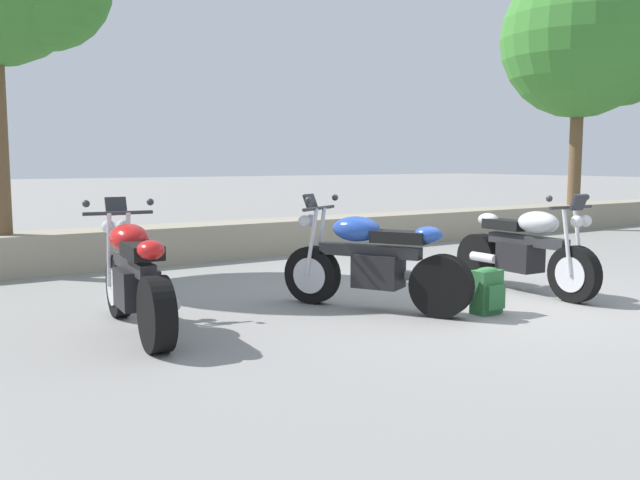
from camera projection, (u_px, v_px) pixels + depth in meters
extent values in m
plane|color=gray|center=(482.00, 302.00, 7.50)|extent=(120.00, 120.00, 0.00)
cube|color=gray|center=(266.00, 237.00, 11.44)|extent=(36.00, 0.80, 0.55)
cylinder|color=black|center=(119.00, 286.00, 6.76)|extent=(0.20, 0.63, 0.62)
cylinder|color=black|center=(157.00, 314.00, 5.50)|extent=(0.24, 0.64, 0.62)
cylinder|color=silver|center=(119.00, 286.00, 6.76)|extent=(0.20, 0.40, 0.38)
cube|color=black|center=(137.00, 288.00, 6.07)|extent=(0.37, 0.51, 0.34)
cube|color=#2D2D30|center=(134.00, 264.00, 6.14)|extent=(0.25, 1.11, 0.12)
ellipsoid|color=red|center=(129.00, 238.00, 6.25)|extent=(0.39, 0.55, 0.26)
cube|color=black|center=(142.00, 251.00, 5.83)|extent=(0.32, 0.58, 0.12)
ellipsoid|color=red|center=(151.00, 250.00, 5.56)|extent=(0.25, 0.30, 0.16)
cylinder|color=#2D2D30|center=(118.00, 213.00, 6.61)|extent=(0.66, 0.10, 0.04)
sphere|color=silver|center=(108.00, 227.00, 6.72)|extent=(0.13, 0.13, 0.13)
sphere|color=silver|center=(123.00, 226.00, 6.78)|extent=(0.13, 0.13, 0.13)
cube|color=#26282D|center=(116.00, 206.00, 6.69)|extent=(0.21, 0.12, 0.18)
cylinder|color=silver|center=(168.00, 301.00, 5.78)|extent=(0.15, 0.39, 0.11)
cylinder|color=silver|center=(109.00, 250.00, 6.65)|extent=(0.06, 0.17, 0.73)
cylinder|color=silver|center=(128.00, 249.00, 6.73)|extent=(0.06, 0.17, 0.73)
sphere|color=#2D2D30|center=(86.00, 204.00, 6.43)|extent=(0.07, 0.07, 0.07)
sphere|color=#2D2D30|center=(150.00, 202.00, 6.70)|extent=(0.07, 0.07, 0.07)
cylinder|color=black|center=(312.00, 275.00, 7.41)|extent=(0.42, 0.61, 0.62)
cylinder|color=black|center=(441.00, 286.00, 6.74)|extent=(0.45, 0.63, 0.62)
cylinder|color=silver|center=(312.00, 275.00, 7.41)|extent=(0.32, 0.41, 0.38)
cube|color=black|center=(378.00, 271.00, 7.04)|extent=(0.51, 0.57, 0.34)
cube|color=#2D2D30|center=(370.00, 251.00, 7.06)|extent=(0.64, 1.04, 0.12)
ellipsoid|color=#2347A8|center=(356.00, 229.00, 7.11)|extent=(0.55, 0.62, 0.26)
cube|color=black|center=(400.00, 237.00, 6.89)|extent=(0.49, 0.62, 0.12)
ellipsoid|color=#2347A8|center=(429.00, 235.00, 6.75)|extent=(0.33, 0.35, 0.16)
cylinder|color=#2D2D30|center=(319.00, 208.00, 7.29)|extent=(0.60, 0.34, 0.04)
sphere|color=silver|center=(304.00, 221.00, 7.31)|extent=(0.13, 0.13, 0.13)
sphere|color=silver|center=(311.00, 220.00, 7.43)|extent=(0.13, 0.13, 0.13)
cube|color=#26282D|center=(311.00, 202.00, 7.33)|extent=(0.22, 0.18, 0.18)
cylinder|color=silver|center=(424.00, 277.00, 6.98)|extent=(0.28, 0.39, 0.11)
cylinder|color=silver|center=(312.00, 243.00, 7.27)|extent=(0.12, 0.16, 0.73)
cylinder|color=silver|center=(320.00, 241.00, 7.43)|extent=(0.12, 0.16, 0.73)
sphere|color=#2D2D30|center=(308.00, 200.00, 7.00)|extent=(0.07, 0.07, 0.07)
sphere|color=#2D2D30|center=(335.00, 198.00, 7.52)|extent=(0.07, 0.07, 0.07)
cylinder|color=black|center=(574.00, 274.00, 7.45)|extent=(0.17, 0.63, 0.62)
cylinder|color=black|center=(479.00, 258.00, 8.68)|extent=(0.21, 0.63, 0.62)
cylinder|color=silver|center=(574.00, 274.00, 7.45)|extent=(0.18, 0.39, 0.38)
cube|color=black|center=(520.00, 257.00, 8.10)|extent=(0.34, 0.49, 0.34)
cube|color=#2D2D30|center=(527.00, 241.00, 7.99)|extent=(0.19, 1.11, 0.12)
ellipsoid|color=#BCBCC1|center=(538.00, 223.00, 7.84)|extent=(0.36, 0.53, 0.26)
cube|color=black|center=(506.00, 225.00, 8.25)|extent=(0.28, 0.57, 0.12)
ellipsoid|color=#BCBCC1|center=(488.00, 220.00, 8.50)|extent=(0.23, 0.29, 0.16)
cylinder|color=#2D2D30|center=(571.00, 207.00, 7.44)|extent=(0.66, 0.06, 0.04)
sphere|color=silver|center=(585.00, 221.00, 7.37)|extent=(0.13, 0.13, 0.13)
sphere|color=silver|center=(577.00, 221.00, 7.30)|extent=(0.13, 0.13, 0.13)
cube|color=#26282D|center=(579.00, 202.00, 7.35)|extent=(0.20, 0.10, 0.18)
cylinder|color=silver|center=(484.00, 257.00, 8.38)|extent=(0.13, 0.38, 0.11)
cylinder|color=silver|center=(578.00, 240.00, 7.49)|extent=(0.05, 0.17, 0.73)
cylinder|color=silver|center=(567.00, 241.00, 7.40)|extent=(0.05, 0.17, 0.73)
sphere|color=#2D2D30|center=(586.00, 197.00, 7.62)|extent=(0.07, 0.07, 0.07)
sphere|color=#2D2D30|center=(549.00, 199.00, 7.31)|extent=(0.07, 0.07, 0.07)
cube|color=#2D6B38|center=(487.00, 292.00, 6.92)|extent=(0.31, 0.19, 0.44)
cube|color=#2D6B38|center=(496.00, 297.00, 6.83)|extent=(0.24, 0.06, 0.24)
ellipsoid|color=#2D6B38|center=(487.00, 271.00, 6.90)|extent=(0.29, 0.18, 0.08)
cube|color=#193A1E|center=(484.00, 287.00, 7.05)|extent=(0.05, 0.03, 0.37)
cube|color=#193A1E|center=(473.00, 289.00, 6.96)|extent=(0.05, 0.03, 0.37)
cylinder|color=brown|center=(575.00, 152.00, 15.42)|extent=(0.28, 0.28, 2.36)
sphere|color=#387A2D|center=(580.00, 39.00, 15.14)|extent=(3.44, 3.44, 3.44)
sphere|color=#387A2D|center=(622.00, 55.00, 15.18)|extent=(2.24, 2.24, 2.24)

